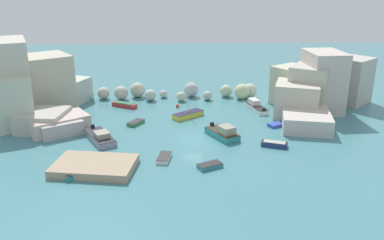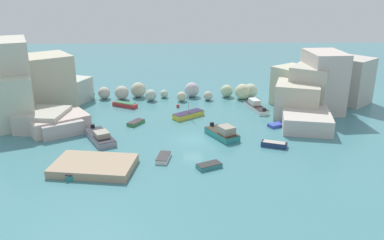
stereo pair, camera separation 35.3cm
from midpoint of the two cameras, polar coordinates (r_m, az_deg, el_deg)
cove_water at (r=50.59m, az=0.32°, el=-2.82°), size 160.00×160.00×0.00m
cliff_headland_left at (r=63.21m, az=-22.31°, el=3.64°), size 20.43×21.49×11.35m
cliff_headland_right at (r=63.93m, az=17.49°, el=4.23°), size 18.17×20.08×9.08m
rock_breakwater at (r=67.88m, az=-1.51°, el=4.04°), size 29.21×4.74×2.57m
stone_dock at (r=44.05m, az=-13.55°, el=-6.33°), size 9.12×6.61×0.85m
channel_buoy at (r=63.23m, az=-1.87°, el=2.04°), size 0.51×0.51×0.51m
moored_boat_0 at (r=56.30m, az=12.17°, el=-0.68°), size 2.72×2.20×0.43m
moored_boat_1 at (r=58.65m, az=-0.35°, el=0.79°), size 4.77×4.23×4.80m
moored_boat_2 at (r=56.40m, az=-7.82°, el=-0.37°), size 2.42×2.90×0.45m
moored_boat_3 at (r=49.46m, az=11.81°, el=-3.39°), size 3.26×2.13×0.62m
moored_boat_4 at (r=62.77m, az=9.22°, el=1.93°), size 3.11×6.07×1.53m
moored_boat_5 at (r=51.43m, az=-12.74°, el=-2.35°), size 4.94×6.53×1.42m
moored_boat_6 at (r=45.18m, az=-3.87°, el=-5.36°), size 1.73×2.96×0.51m
moored_boat_7 at (r=64.33m, az=-9.38°, el=2.17°), size 4.19×2.98×0.71m
moored_boat_8 at (r=43.32m, az=2.68°, el=-6.50°), size 2.93×2.31×0.47m
moored_boat_9 at (r=51.14m, az=4.62°, el=-1.86°), size 4.32×5.41×1.79m
moored_boat_10 at (r=43.10m, az=-15.52°, el=-7.27°), size 3.36×2.77×0.61m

